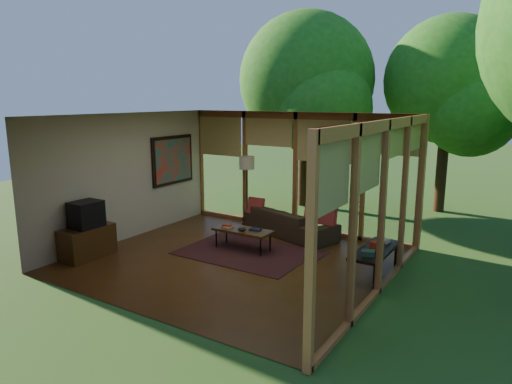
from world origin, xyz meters
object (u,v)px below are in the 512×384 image
Objects in this scene: media_cabinet at (88,242)px; coffee_table at (243,231)px; television at (86,214)px; side_console at (372,251)px; sofa at (286,222)px; floor_lamp at (247,167)px.

media_cabinet reaches higher than coffee_table.
television reaches higher than side_console.
sofa is at bearing 152.13° from side_console.
television is 0.46× the size of coffee_table.
floor_lamp is (-1.21, 0.27, 1.12)m from sofa.
side_console is at bearing 23.06° from media_cabinet.
coffee_table is at bearing -177.15° from side_console.
sofa is 1.40m from coffee_table.
floor_lamp is at bearing 3.89° from sofa.
floor_lamp reaches higher than sofa.
media_cabinet is 0.61× the size of floor_lamp.
media_cabinet is 0.83× the size of coffee_table.
media_cabinet is 1.82× the size of television.
television is at bearing -156.86° from side_console.
media_cabinet is 2.99m from coffee_table.
side_console is (2.37, -1.25, 0.12)m from sofa.
sofa reaches higher than coffee_table.
floor_lamp reaches higher than side_console.
side_console is at bearing 2.85° from coffee_table.
side_console is (4.87, 2.07, 0.11)m from media_cabinet.
media_cabinet is 0.55m from television.
floor_lamp reaches higher than media_cabinet.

